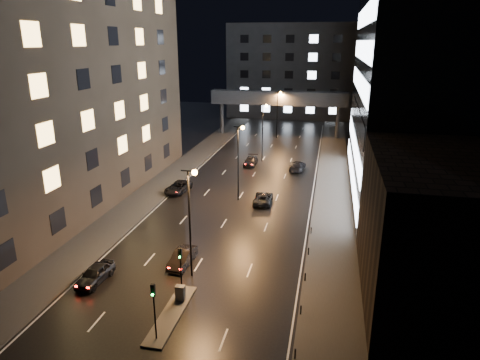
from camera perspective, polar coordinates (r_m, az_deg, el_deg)
The scene contains 23 objects.
ground at distance 68.89m, azimuth 1.89°, elevation 0.78°, with size 160.00×160.00×0.00m, color black.
sidewalk_left at distance 67.56m, azimuth -9.37°, elevation 0.25°, with size 5.00×110.00×0.15m, color #383533.
sidewalk_right at distance 63.16m, azimuth 12.30°, elevation -1.19°, with size 5.00×110.00×0.15m, color #383533.
building_left at distance 59.47m, azimuth -23.83°, elevation 16.18°, with size 15.00×48.00×40.00m, color #2D2319.
building_right_low at distance 37.70m, azimuth 24.19°, elevation -6.13°, with size 10.00×18.00×12.00m, color black.
building_right_glass at distance 62.31m, azimuth 25.94°, elevation 18.25°, with size 20.00×36.00×45.00m, color black.
building_far at distance 123.58m, azimuth 6.89°, elevation 14.22°, with size 34.00×14.00×25.00m, color #333335.
skybridge at distance 96.25m, azimuth 5.17°, elevation 10.74°, with size 30.00×3.00×10.00m.
median_island at distance 35.45m, azimuth -9.12°, elevation -17.24°, with size 1.60×8.00×0.15m, color #383533.
traffic_signal_near at distance 35.81m, azimuth -7.93°, elevation -11.08°, with size 0.28×0.34×4.40m.
traffic_signal_far at distance 31.48m, azimuth -11.41°, elevation -15.75°, with size 0.28×0.34×4.40m.
bollard_row at distance 37.13m, azimuth 8.41°, elevation -14.70°, with size 0.12×25.12×0.90m.
streetlight_near at distance 37.38m, azimuth -6.55°, elevation -3.94°, with size 1.45×0.50×10.15m.
streetlight_mid_a at distance 55.76m, azimuth -0.08°, elevation 3.57°, with size 1.45×0.50×10.15m.
streetlight_mid_b at distance 74.97m, azimuth 3.16°, elevation 7.30°, with size 1.45×0.50×10.15m.
streetlight_far at distance 94.51m, azimuth 5.09°, elevation 9.48°, with size 1.45×0.50×10.15m.
car_away_a at distance 40.84m, azimuth -18.76°, elevation -11.78°, with size 1.81×4.51×1.54m, color black.
car_away_b at distance 41.80m, azimuth -7.71°, elevation -10.23°, with size 1.55×4.45×1.47m, color black.
car_away_c at distance 61.15m, azimuth -8.23°, elevation -0.94°, with size 2.43×5.27×1.47m, color black.
car_away_d at distance 73.76m, azimuth 1.45°, elevation 2.53°, with size 2.01×4.95×1.44m, color black.
car_toward_a at distance 56.53m, azimuth 3.10°, elevation -2.42°, with size 2.30×4.99×1.39m, color black.
car_toward_b at distance 71.43m, azimuth 7.69°, elevation 1.89°, with size 2.14×5.27×1.53m, color black.
utility_cabinet at distance 36.52m, azimuth -7.96°, elevation -14.66°, with size 0.75×0.53×1.28m, color #4F4F52.
Camera 1 is at (11.50, -24.79, 20.40)m, focal length 32.00 mm.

